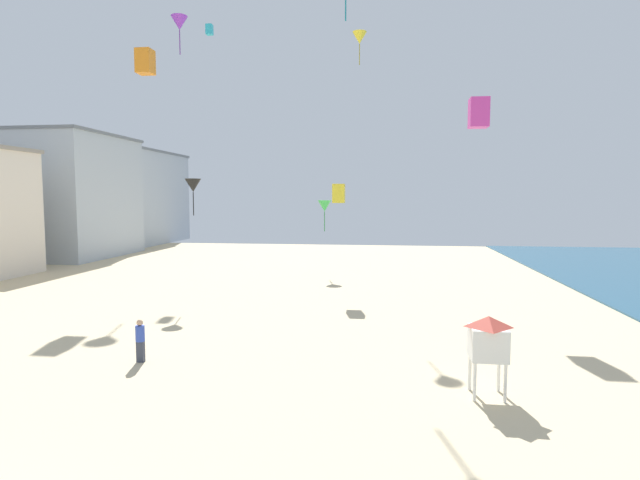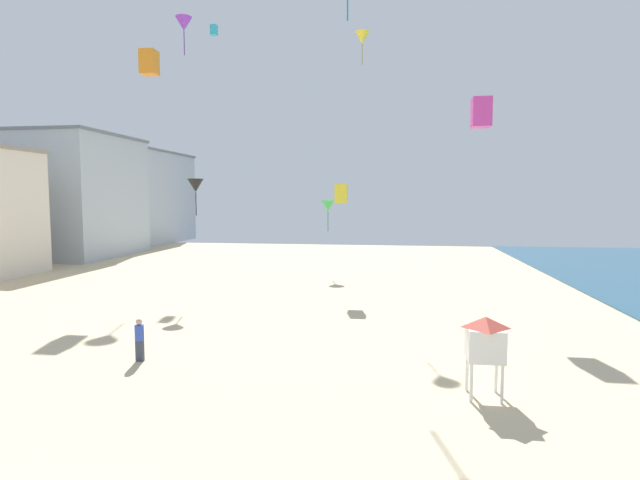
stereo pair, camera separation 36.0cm
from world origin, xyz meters
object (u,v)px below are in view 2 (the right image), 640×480
kite_orange_box (149,62)px  kite_cyan_box (214,30)px  kite_black_delta (196,186)px  kite_yellow_delta (362,38)px  kite_green_delta (328,206)px  kite_yellow_box (341,193)px  kite_purple_delta (184,24)px  kite_magenta_box (481,112)px  kite_flyer (139,337)px  lifeguard_stand (485,339)px

kite_orange_box → kite_cyan_box: kite_cyan_box is taller
kite_black_delta → kite_yellow_delta: 14.51m
kite_green_delta → kite_black_delta: (-6.78, -11.01, 1.42)m
kite_yellow_box → kite_black_delta: kite_black_delta is taller
kite_yellow_delta → kite_purple_delta: bearing=155.4°
kite_cyan_box → kite_magenta_box: 28.21m
kite_cyan_box → kite_flyer: bearing=-76.0°
kite_magenta_box → kite_black_delta: bearing=-178.5°
kite_green_delta → kite_cyan_box: kite_cyan_box is taller
kite_yellow_box → kite_cyan_box: kite_cyan_box is taller
kite_orange_box → kite_yellow_box: bearing=-8.9°
kite_flyer → kite_yellow_delta: 23.91m
kite_purple_delta → kite_orange_box: bearing=-92.1°
kite_flyer → kite_cyan_box: bearing=-12.7°
kite_orange_box → kite_black_delta: size_ratio=0.77×
lifeguard_stand → kite_yellow_box: kite_yellow_box is taller
kite_flyer → kite_black_delta: kite_black_delta is taller
kite_cyan_box → kite_magenta_box: size_ratio=0.54×
kite_green_delta → kite_black_delta: size_ratio=1.12×
kite_flyer → kite_green_delta: bearing=-36.9°
kite_yellow_delta → kite_magenta_box: 9.79m
kite_cyan_box → kite_yellow_box: bearing=-43.9°
kite_yellow_box → kite_cyan_box: size_ratio=1.37×
kite_yellow_box → kite_purple_delta: 21.43m
lifeguard_stand → kite_orange_box: 31.48m
kite_green_delta → kite_purple_delta: kite_purple_delta is taller
kite_orange_box → kite_magenta_box: size_ratio=1.04×
kite_green_delta → kite_yellow_delta: bearing=-65.0°
kite_yellow_box → kite_cyan_box: 23.46m
kite_black_delta → kite_yellow_box: bearing=20.4°
kite_green_delta → kite_magenta_box: (10.16, -10.56, 5.51)m
lifeguard_stand → kite_black_delta: 21.01m
kite_flyer → kite_black_delta: (-2.60, 12.17, 6.03)m
kite_green_delta → kite_cyan_box: bearing=156.9°
kite_black_delta → kite_magenta_box: size_ratio=1.36×
kite_black_delta → kite_yellow_delta: bearing=23.5°
kite_yellow_box → kite_green_delta: bearing=103.6°
kite_yellow_box → kite_magenta_box: bearing=-18.5°
kite_cyan_box → kite_green_delta: bearing=-23.1°
kite_yellow_box → kite_black_delta: 9.25m
kite_flyer → kite_purple_delta: (-7.93, 23.45, 19.64)m
kite_green_delta → kite_purple_delta: (-12.11, 0.27, 15.03)m
lifeguard_stand → kite_magenta_box: (2.00, 14.31, 9.19)m
kite_flyer → kite_yellow_box: 17.45m
kite_orange_box → kite_cyan_box: size_ratio=1.91×
lifeguard_stand → kite_yellow_delta: size_ratio=1.21×
kite_orange_box → kite_flyer: bearing=-65.2°
kite_yellow_delta → kite_magenta_box: bearing=-28.7°
kite_green_delta → kite_flyer: bearing=-100.2°
kite_purple_delta → kite_cyan_box: (0.98, 4.48, 0.87)m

